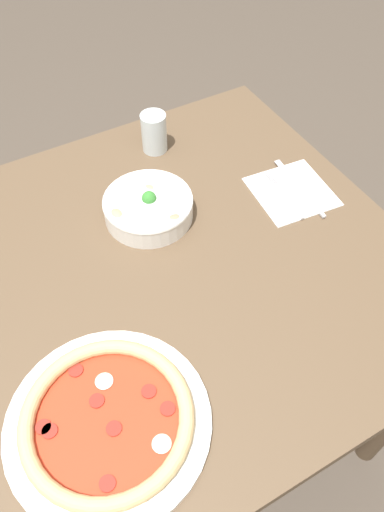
{
  "coord_description": "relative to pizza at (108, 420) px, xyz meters",
  "views": [
    {
      "loc": [
        -0.13,
        -0.58,
        1.56
      ],
      "look_at": [
        0.19,
        -0.02,
        0.76
      ],
      "focal_mm": 35.0,
      "sensor_mm": 36.0,
      "label": 1
    }
  ],
  "objects": [
    {
      "name": "ground_plane",
      "position": [
        0.1,
        0.25,
        -0.76
      ],
      "size": [
        8.0,
        8.0,
        0.0
      ],
      "primitive_type": "plane",
      "color": "#4C4238"
    },
    {
      "name": "dining_table",
      "position": [
        0.1,
        0.25,
        -0.11
      ],
      "size": [
        1.28,
        0.96,
        0.74
      ],
      "color": "brown",
      "rests_on": "ground_plane"
    },
    {
      "name": "pizza",
      "position": [
        0.0,
        0.0,
        0.0
      ],
      "size": [
        0.34,
        0.34,
        0.04
      ],
      "color": "white",
      "rests_on": "dining_table"
    },
    {
      "name": "bowl",
      "position": [
        0.27,
        0.4,
        0.01
      ],
      "size": [
        0.2,
        0.2,
        0.07
      ],
      "color": "white",
      "rests_on": "dining_table"
    },
    {
      "name": "napkin",
      "position": [
        0.6,
        0.3,
        -0.02
      ],
      "size": [
        0.19,
        0.19,
        0.0
      ],
      "color": "white",
      "rests_on": "dining_table"
    },
    {
      "name": "fork",
      "position": [
        0.57,
        0.3,
        -0.01
      ],
      "size": [
        0.03,
        0.17,
        0.0
      ],
      "rotation": [
        0.0,
        0.0,
        1.48
      ],
      "color": "silver",
      "rests_on": "napkin"
    },
    {
      "name": "knife",
      "position": [
        0.62,
        0.29,
        -0.01
      ],
      "size": [
        0.03,
        0.21,
        0.01
      ],
      "rotation": [
        0.0,
        0.0,
        1.48
      ],
      "color": "silver",
      "rests_on": "napkin"
    },
    {
      "name": "glass",
      "position": [
        0.39,
        0.6,
        0.03
      ],
      "size": [
        0.06,
        0.06,
        0.1
      ],
      "color": "silver",
      "rests_on": "dining_table"
    }
  ]
}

